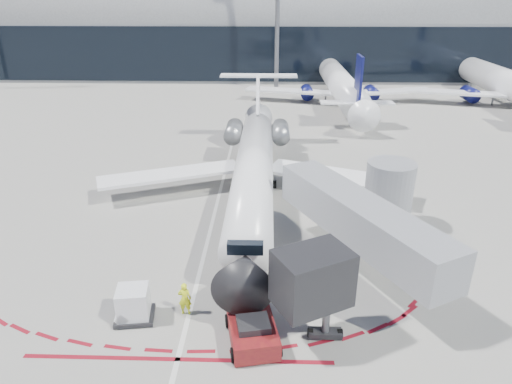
{
  "coord_description": "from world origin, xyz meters",
  "views": [
    {
      "loc": [
        3.98,
        -26.97,
        15.18
      ],
      "look_at": [
        3.13,
        1.09,
        2.65
      ],
      "focal_mm": 32.0,
      "sensor_mm": 36.0,
      "label": 1
    }
  ],
  "objects_px": {
    "regional_jet": "(254,165)",
    "pushback_tug": "(252,330)",
    "uld_container": "(133,304)",
    "ramp_worker": "(185,299)"
  },
  "relations": [
    {
      "from": "regional_jet",
      "to": "ramp_worker",
      "type": "relative_size",
      "value": 16.82
    },
    {
      "from": "ramp_worker",
      "to": "uld_container",
      "type": "xyz_separation_m",
      "value": [
        -2.48,
        -0.48,
        -0.04
      ]
    },
    {
      "from": "regional_jet",
      "to": "uld_container",
      "type": "xyz_separation_m",
      "value": [
        -5.48,
        -15.28,
        -1.7
      ]
    },
    {
      "from": "pushback_tug",
      "to": "ramp_worker",
      "type": "relative_size",
      "value": 2.96
    },
    {
      "from": "regional_jet",
      "to": "uld_container",
      "type": "distance_m",
      "value": 16.32
    },
    {
      "from": "pushback_tug",
      "to": "uld_container",
      "type": "xyz_separation_m",
      "value": [
        -5.95,
        1.39,
        0.27
      ]
    },
    {
      "from": "regional_jet",
      "to": "uld_container",
      "type": "bearing_deg",
      "value": -109.72
    },
    {
      "from": "regional_jet",
      "to": "pushback_tug",
      "type": "height_order",
      "value": "regional_jet"
    },
    {
      "from": "ramp_worker",
      "to": "regional_jet",
      "type": "bearing_deg",
      "value": -99.72
    },
    {
      "from": "regional_jet",
      "to": "pushback_tug",
      "type": "relative_size",
      "value": 5.67
    }
  ]
}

